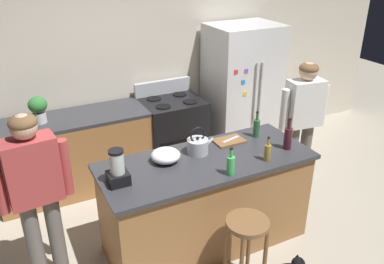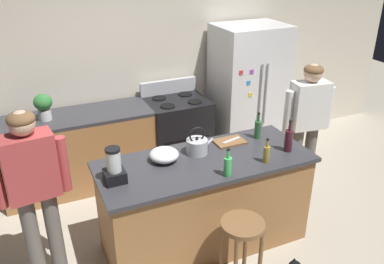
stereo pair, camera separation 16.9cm
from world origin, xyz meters
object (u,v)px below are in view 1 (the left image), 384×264
at_px(bottle_olive_oil, 256,127).
at_px(stove_range, 172,133).
at_px(bar_stool, 247,236).
at_px(blender_appliance, 117,170).
at_px(tea_kettle, 198,145).
at_px(chef_knife, 231,139).
at_px(refrigerator, 241,92).
at_px(bottle_soda, 231,165).
at_px(person_by_sink_right, 303,116).
at_px(potted_plant, 38,108).
at_px(bottle_wine, 288,138).
at_px(cutting_board, 229,141).
at_px(kitchen_island, 206,202).
at_px(mixing_bowl, 166,155).
at_px(person_by_island_left, 35,188).
at_px(bottle_vinegar, 268,152).

bearing_deg(bottle_olive_oil, stove_range, 104.40).
xyz_separation_m(bar_stool, blender_appliance, (-0.86, 0.63, 0.53)).
bearing_deg(tea_kettle, chef_knife, 9.56).
relative_size(stove_range, bottle_olive_oil, 4.03).
relative_size(refrigerator, bottle_olive_oil, 6.49).
distance_m(stove_range, bottle_soda, 1.94).
distance_m(refrigerator, bottle_soda, 2.24).
relative_size(person_by_sink_right, potted_plant, 5.22).
xyz_separation_m(refrigerator, bottle_wine, (-0.57, -1.66, 0.15)).
bearing_deg(person_by_sink_right, cutting_board, -171.61).
bearing_deg(kitchen_island, mixing_bowl, 158.48).
height_order(person_by_island_left, bottle_vinegar, person_by_island_left).
bearing_deg(mixing_bowl, bottle_olive_oil, 3.31).
xyz_separation_m(person_by_island_left, mixing_bowl, (1.11, -0.01, 0.02)).
relative_size(refrigerator, mixing_bowl, 6.72).
distance_m(bottle_wine, tea_kettle, 0.86).
height_order(refrigerator, bottle_olive_oil, refrigerator).
bearing_deg(bottle_olive_oil, blender_appliance, -171.73).
relative_size(person_by_sink_right, blender_appliance, 5.12).
xyz_separation_m(bottle_olive_oil, tea_kettle, (-0.69, -0.05, -0.02)).
bearing_deg(person_by_sink_right, person_by_island_left, -175.52).
xyz_separation_m(refrigerator, bar_stool, (-1.34, -2.15, -0.36)).
xyz_separation_m(bottle_olive_oil, bottle_wine, (0.11, -0.35, 0.02)).
bearing_deg(person_by_sink_right, mixing_bowl, -172.41).
height_order(person_by_island_left, tea_kettle, person_by_island_left).
bearing_deg(bottle_soda, bottle_vinegar, 8.02).
relative_size(bottle_vinegar, bottle_wine, 0.75).
distance_m(person_by_island_left, potted_plant, 1.43).
bearing_deg(potted_plant, refrigerator, -1.11).
xyz_separation_m(bar_stool, bottle_soda, (0.03, 0.34, 0.49)).
xyz_separation_m(cutting_board, chef_knife, (0.02, -0.00, 0.01)).
bearing_deg(cutting_board, chef_knife, -0.00).
xyz_separation_m(person_by_sink_right, blender_appliance, (-2.28, -0.40, 0.11)).
xyz_separation_m(bottle_soda, tea_kettle, (-0.07, 0.47, -0.02)).
distance_m(refrigerator, chef_knife, 1.61).
bearing_deg(mixing_bowl, bottle_wine, -14.50).
distance_m(person_by_island_left, bar_stool, 1.74).
bearing_deg(bottle_vinegar, bar_stool, -139.03).
relative_size(stove_range, mixing_bowl, 4.17).
bearing_deg(mixing_bowl, refrigerator, 38.65).
distance_m(bar_stool, mixing_bowl, 0.99).
bearing_deg(blender_appliance, chef_knife, 11.09).
relative_size(potted_plant, bottle_olive_oil, 1.09).
distance_m(refrigerator, cutting_board, 1.62).
height_order(kitchen_island, person_by_island_left, person_by_island_left).
bearing_deg(mixing_bowl, bar_stool, -65.07).
bearing_deg(person_by_sink_right, chef_knife, -171.45).
bearing_deg(person_by_sink_right, kitchen_island, -165.43).
height_order(blender_appliance, mixing_bowl, blender_appliance).
bearing_deg(bar_stool, potted_plant, 119.56).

